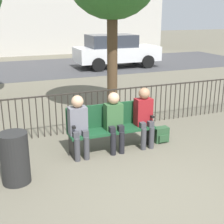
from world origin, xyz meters
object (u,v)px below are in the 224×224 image
object	(u,v)px
park_bench	(111,125)
trash_bin	(15,158)
backpack	(161,135)
parked_car_1	(115,50)
seated_person_1	(114,119)
seated_person_0	(79,123)
seated_person_2	(144,114)

from	to	relation	value
park_bench	trash_bin	xyz separation A→B (m)	(-1.91, -0.67, -0.07)
trash_bin	backpack	bearing A→B (deg)	10.70
backpack	parked_car_1	distance (m)	9.69
seated_person_1	parked_car_1	xyz separation A→B (m)	(3.85, 9.30, 0.16)
backpack	parked_car_1	bearing A→B (deg)	73.47
seated_person_1	trash_bin	xyz separation A→B (m)	(-1.94, -0.54, -0.25)
park_bench	seated_person_1	xyz separation A→B (m)	(0.03, -0.13, 0.18)
park_bench	seated_person_0	size ratio (longest dim) A/B	1.45
seated_person_1	trash_bin	bearing A→B (deg)	-164.42
parked_car_1	trash_bin	world-z (taller)	parked_car_1
park_bench	seated_person_1	world-z (taller)	seated_person_1
park_bench	trash_bin	world-z (taller)	park_bench
parked_car_1	trash_bin	bearing A→B (deg)	-120.45
seated_person_2	trash_bin	size ratio (longest dim) A/B	1.44
park_bench	seated_person_2	world-z (taller)	seated_person_2
seated_person_0	backpack	world-z (taller)	seated_person_0
park_bench	seated_person_0	bearing A→B (deg)	-169.49
seated_person_1	backpack	distance (m)	1.21
backpack	parked_car_1	size ratio (longest dim) A/B	0.08
seated_person_1	seated_person_2	world-z (taller)	seated_person_2
parked_car_1	trash_bin	distance (m)	11.43
seated_person_0	trash_bin	distance (m)	1.36
backpack	parked_car_1	world-z (taller)	parked_car_1
park_bench	seated_person_0	world-z (taller)	seated_person_0
seated_person_1	parked_car_1	size ratio (longest dim) A/B	0.28
seated_person_1	trash_bin	world-z (taller)	seated_person_1
trash_bin	parked_car_1	bearing A→B (deg)	59.55
backpack	trash_bin	bearing A→B (deg)	-169.30
seated_person_1	trash_bin	size ratio (longest dim) A/B	1.40
seated_person_2	trash_bin	distance (m)	2.66
seated_person_0	seated_person_2	xyz separation A→B (m)	(1.38, 0.00, 0.01)
seated_person_0	backpack	xyz separation A→B (m)	(1.82, 0.03, -0.52)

